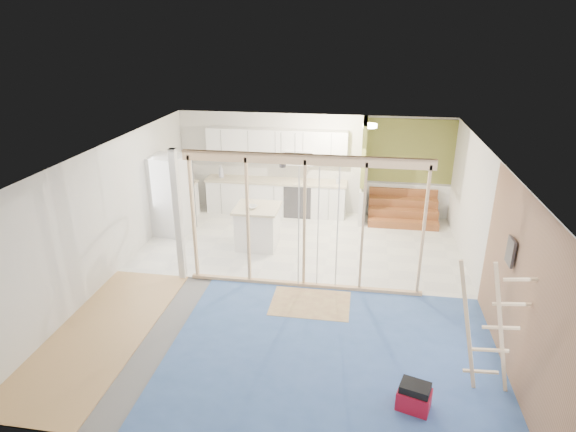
% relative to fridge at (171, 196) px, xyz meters
% --- Properties ---
extents(room, '(7.01, 8.01, 2.61)m').
position_rel_fridge_xyz_m(room, '(3.11, -2.07, 0.35)').
color(room, slate).
rests_on(room, ground).
extents(floor_overlays, '(7.00, 8.00, 0.03)m').
position_rel_fridge_xyz_m(floor_overlays, '(3.18, -2.01, -0.94)').
color(floor_overlays, silver).
rests_on(floor_overlays, room).
extents(stud_frame, '(4.66, 0.14, 2.60)m').
position_rel_fridge_xyz_m(stud_frame, '(2.86, -2.07, 0.64)').
color(stud_frame, beige).
rests_on(stud_frame, room).
extents(base_cabinets, '(4.45, 2.24, 0.93)m').
position_rel_fridge_xyz_m(base_cabinets, '(1.50, 1.30, -0.48)').
color(base_cabinets, white).
rests_on(base_cabinets, room).
extents(upper_cabinets, '(3.60, 0.41, 0.85)m').
position_rel_fridge_xyz_m(upper_cabinets, '(2.27, 1.75, 0.87)').
color(upper_cabinets, white).
rests_on(upper_cabinets, room).
extents(green_partition, '(2.25, 1.51, 2.60)m').
position_rel_fridge_xyz_m(green_partition, '(5.15, 1.59, -0.00)').
color(green_partition, olive).
rests_on(green_partition, room).
extents(pot_rack, '(0.52, 0.52, 0.72)m').
position_rel_fridge_xyz_m(pot_rack, '(2.80, -0.18, 1.05)').
color(pot_rack, black).
rests_on(pot_rack, room).
extents(sheathing_panel, '(0.02, 4.00, 2.60)m').
position_rel_fridge_xyz_m(sheathing_panel, '(6.59, -4.07, 0.35)').
color(sheathing_panel, '#A67B5A').
rests_on(sheathing_panel, room).
extents(electrical_panel, '(0.04, 0.30, 0.40)m').
position_rel_fridge_xyz_m(electrical_panel, '(6.54, -3.47, 0.70)').
color(electrical_panel, '#3C3C41').
rests_on(electrical_panel, room).
extents(ceiling_light, '(0.32, 0.32, 0.08)m').
position_rel_fridge_xyz_m(ceiling_light, '(4.51, 0.93, 1.59)').
color(ceiling_light, '#FFEABF').
rests_on(ceiling_light, room).
extents(fridge, '(0.93, 0.90, 1.89)m').
position_rel_fridge_xyz_m(fridge, '(0.00, 0.00, 0.00)').
color(fridge, silver).
rests_on(fridge, room).
extents(island, '(0.97, 0.97, 0.95)m').
position_rel_fridge_xyz_m(island, '(2.16, -0.42, -0.48)').
color(island, white).
rests_on(island, room).
extents(bowl, '(0.29, 0.29, 0.06)m').
position_rel_fridge_xyz_m(bowl, '(2.06, -0.53, 0.03)').
color(bowl, silver).
rests_on(bowl, island).
extents(soap_bottle_a, '(0.17, 0.17, 0.34)m').
position_rel_fridge_xyz_m(soap_bottle_a, '(0.75, 1.63, 0.15)').
color(soap_bottle_a, silver).
rests_on(soap_bottle_a, base_cabinets).
extents(soap_bottle_b, '(0.10, 0.10, 0.19)m').
position_rel_fridge_xyz_m(soap_bottle_b, '(3.81, 1.58, 0.08)').
color(soap_bottle_b, silver).
rests_on(soap_bottle_b, base_cabinets).
extents(toolbox, '(0.48, 0.42, 0.39)m').
position_rel_fridge_xyz_m(toolbox, '(5.21, -4.97, -0.76)').
color(toolbox, maroon).
rests_on(toolbox, room).
extents(ladder, '(1.01, 0.14, 1.89)m').
position_rel_fridge_xyz_m(ladder, '(6.13, -4.41, 0.02)').
color(ladder, beige).
rests_on(ladder, room).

